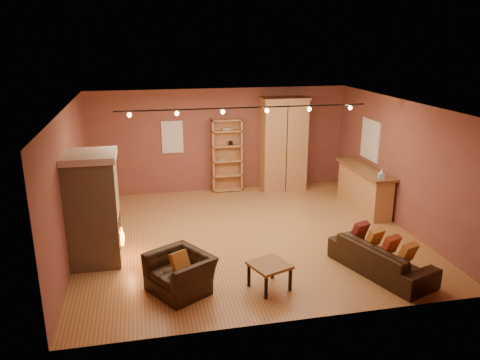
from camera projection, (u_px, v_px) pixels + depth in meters
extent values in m
plane|color=olive|center=(247.00, 235.00, 10.09)|extent=(7.00, 7.00, 0.00)
plane|color=brown|center=(247.00, 105.00, 9.27)|extent=(7.00, 7.00, 0.00)
cube|color=brown|center=(221.00, 140.00, 12.72)|extent=(7.00, 0.02, 2.80)
cube|color=brown|center=(70.00, 183.00, 8.99)|extent=(0.02, 6.50, 2.80)
cube|color=brown|center=(400.00, 164.00, 10.38)|extent=(0.02, 6.50, 2.80)
cube|color=tan|center=(93.00, 212.00, 8.63)|extent=(0.90, 0.90, 2.00)
cube|color=beige|center=(88.00, 156.00, 8.32)|extent=(0.98, 0.98, 0.12)
cube|color=black|center=(118.00, 230.00, 8.83)|extent=(0.10, 0.65, 0.55)
cone|color=orange|center=(122.00, 236.00, 8.88)|extent=(0.10, 0.10, 0.22)
cube|color=silver|center=(172.00, 137.00, 12.40)|extent=(0.56, 0.04, 0.86)
cube|color=tan|center=(226.00, 154.00, 12.85)|extent=(0.82, 0.04, 2.00)
cube|color=tan|center=(213.00, 156.00, 12.64)|extent=(0.04, 0.32, 2.00)
cube|color=tan|center=(241.00, 155.00, 12.80)|extent=(0.04, 0.32, 2.00)
cube|color=gray|center=(222.00, 160.00, 12.72)|extent=(0.18, 0.12, 0.05)
cube|color=black|center=(231.00, 143.00, 12.64)|extent=(0.10, 0.10, 0.12)
cube|color=tan|center=(227.00, 189.00, 13.00)|extent=(0.82, 0.32, 0.04)
cube|color=tan|center=(227.00, 175.00, 12.88)|extent=(0.82, 0.32, 0.04)
cube|color=tan|center=(227.00, 160.00, 12.76)|extent=(0.82, 0.32, 0.03)
cube|color=tan|center=(227.00, 146.00, 12.64)|extent=(0.82, 0.32, 0.04)
cube|color=tan|center=(227.00, 131.00, 12.52)|extent=(0.82, 0.32, 0.04)
cube|color=tan|center=(226.00, 120.00, 12.43)|extent=(0.82, 0.32, 0.04)
cube|color=tan|center=(283.00, 145.00, 12.79)|extent=(1.20, 0.65, 2.50)
cube|color=brown|center=(287.00, 148.00, 12.49)|extent=(0.02, 0.01, 2.40)
cube|color=tan|center=(285.00, 98.00, 12.42)|extent=(1.26, 0.71, 0.06)
cube|color=tan|center=(364.00, 189.00, 11.54)|extent=(0.46, 2.04, 0.98)
cube|color=brown|center=(366.00, 169.00, 11.39)|extent=(0.58, 2.16, 0.06)
cube|color=#88BDDA|center=(381.00, 175.00, 10.55)|extent=(0.16, 0.16, 0.13)
cone|color=white|center=(382.00, 171.00, 10.51)|extent=(0.08, 0.08, 0.10)
cube|color=silver|center=(371.00, 140.00, 11.61)|extent=(0.05, 0.90, 1.00)
imported|color=black|center=(381.00, 253.00, 8.39)|extent=(1.21, 2.06, 0.77)
cube|color=#BD7E30|center=(408.00, 252.00, 7.87)|extent=(0.36, 0.32, 0.36)
cube|color=#A73D21|center=(391.00, 244.00, 8.17)|extent=(0.36, 0.32, 0.36)
cube|color=#BD7E30|center=(375.00, 237.00, 8.47)|extent=(0.36, 0.32, 0.36)
cube|color=maroon|center=(360.00, 230.00, 8.76)|extent=(0.36, 0.32, 0.36)
imported|color=black|center=(180.00, 267.00, 7.76)|extent=(1.08, 1.19, 0.87)
cube|color=#BD7E30|center=(180.00, 261.00, 7.73)|extent=(0.38, 0.36, 0.34)
cube|color=brown|center=(270.00, 265.00, 7.84)|extent=(0.77, 0.77, 0.05)
cube|color=black|center=(259.00, 286.00, 7.63)|extent=(0.05, 0.05, 0.40)
cube|color=black|center=(288.00, 283.00, 7.73)|extent=(0.05, 0.05, 0.40)
cube|color=black|center=(252.00, 272.00, 8.09)|extent=(0.05, 0.05, 0.40)
cube|color=black|center=(279.00, 269.00, 8.19)|extent=(0.05, 0.05, 0.40)
cylinder|color=black|center=(245.00, 108.00, 9.48)|extent=(5.20, 0.03, 0.03)
sphere|color=#FFD88C|center=(129.00, 115.00, 9.05)|extent=(0.09, 0.09, 0.09)
sphere|color=#FFD88C|center=(177.00, 113.00, 9.23)|extent=(0.09, 0.09, 0.09)
sphere|color=#FFD88C|center=(223.00, 112.00, 9.41)|extent=(0.09, 0.09, 0.09)
sphere|color=#FFD88C|center=(267.00, 110.00, 9.59)|extent=(0.09, 0.09, 0.09)
sphere|color=#FFD88C|center=(309.00, 109.00, 9.78)|extent=(0.09, 0.09, 0.09)
sphere|color=#FFD88C|center=(350.00, 108.00, 9.96)|extent=(0.09, 0.09, 0.09)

